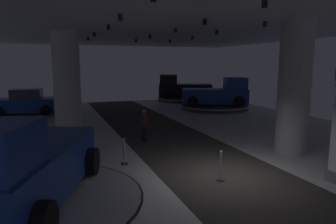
{
  "coord_description": "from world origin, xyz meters",
  "views": [
    {
      "loc": [
        -5.39,
        -8.62,
        3.78
      ],
      "look_at": [
        -0.08,
        5.42,
        1.4
      ],
      "focal_mm": 32.86,
      "sensor_mm": 36.0,
      "label": 1
    }
  ],
  "objects_px": {
    "display_platform_near_left": "(29,206)",
    "visitor_walking_near": "(144,123)",
    "pickup_truck_near_left": "(19,169)",
    "display_platform_deep_right": "(185,99)",
    "pickup_truck_deep_right": "(182,88)",
    "display_platform_far_right": "(214,107)",
    "display_car_far_left": "(25,103)",
    "column_left": "(67,82)",
    "column_right": "(294,88)",
    "display_platform_far_left": "(26,116)",
    "pickup_truck_far_right": "(218,94)"
  },
  "relations": [
    {
      "from": "display_platform_far_right",
      "to": "pickup_truck_far_right",
      "type": "height_order",
      "value": "pickup_truck_far_right"
    },
    {
      "from": "display_platform_deep_right",
      "to": "pickup_truck_deep_right",
      "type": "xyz_separation_m",
      "value": [
        -0.3,
        0.11,
        1.09
      ]
    },
    {
      "from": "column_left",
      "to": "column_right",
      "type": "bearing_deg",
      "value": -42.32
    },
    {
      "from": "column_right",
      "to": "display_platform_far_left",
      "type": "relative_size",
      "value": 1.13
    },
    {
      "from": "column_left",
      "to": "column_right",
      "type": "distance_m",
      "value": 11.68
    },
    {
      "from": "display_platform_near_left",
      "to": "display_platform_far_right",
      "type": "bearing_deg",
      "value": 47.18
    },
    {
      "from": "display_car_far_left",
      "to": "visitor_walking_near",
      "type": "bearing_deg",
      "value": -56.36
    },
    {
      "from": "display_platform_far_right",
      "to": "display_car_far_left",
      "type": "height_order",
      "value": "display_car_far_left"
    },
    {
      "from": "display_platform_far_right",
      "to": "visitor_walking_near",
      "type": "xyz_separation_m",
      "value": [
        -8.58,
        -8.44,
        0.72
      ]
    },
    {
      "from": "display_car_far_left",
      "to": "pickup_truck_deep_right",
      "type": "xyz_separation_m",
      "value": [
        14.2,
        5.99,
        0.15
      ]
    },
    {
      "from": "column_right",
      "to": "display_platform_deep_right",
      "type": "relative_size",
      "value": 0.97
    },
    {
      "from": "display_platform_near_left",
      "to": "display_platform_deep_right",
      "type": "bearing_deg",
      "value": 56.94
    },
    {
      "from": "column_left",
      "to": "pickup_truck_far_right",
      "type": "relative_size",
      "value": 0.96
    },
    {
      "from": "pickup_truck_far_right",
      "to": "pickup_truck_near_left",
      "type": "distance_m",
      "value": 20.12
    },
    {
      "from": "display_car_far_left",
      "to": "pickup_truck_deep_right",
      "type": "height_order",
      "value": "pickup_truck_deep_right"
    },
    {
      "from": "display_platform_far_right",
      "to": "pickup_truck_deep_right",
      "type": "height_order",
      "value": "pickup_truck_deep_right"
    },
    {
      "from": "display_platform_far_right",
      "to": "display_platform_near_left",
      "type": "distance_m",
      "value": 19.7
    },
    {
      "from": "display_platform_far_left",
      "to": "pickup_truck_deep_right",
      "type": "distance_m",
      "value": 15.47
    },
    {
      "from": "column_left",
      "to": "pickup_truck_near_left",
      "type": "height_order",
      "value": "column_left"
    },
    {
      "from": "pickup_truck_far_right",
      "to": "display_platform_far_left",
      "type": "height_order",
      "value": "pickup_truck_far_right"
    },
    {
      "from": "column_right",
      "to": "pickup_truck_near_left",
      "type": "relative_size",
      "value": 0.96
    },
    {
      "from": "display_platform_near_left",
      "to": "column_right",
      "type": "bearing_deg",
      "value": 11.18
    },
    {
      "from": "display_platform_far_left",
      "to": "display_platform_far_right",
      "type": "bearing_deg",
      "value": -1.42
    },
    {
      "from": "column_left",
      "to": "pickup_truck_deep_right",
      "type": "xyz_separation_m",
      "value": [
        11.66,
        10.93,
        -1.47
      ]
    },
    {
      "from": "display_platform_far_right",
      "to": "visitor_walking_near",
      "type": "relative_size",
      "value": 3.57
    },
    {
      "from": "display_platform_near_left",
      "to": "pickup_truck_deep_right",
      "type": "distance_m",
      "value": 24.64
    },
    {
      "from": "display_platform_near_left",
      "to": "pickup_truck_deep_right",
      "type": "xyz_separation_m",
      "value": [
        13.16,
        20.8,
        1.08
      ]
    },
    {
      "from": "pickup_truck_far_right",
      "to": "pickup_truck_near_left",
      "type": "xyz_separation_m",
      "value": [
        -13.81,
        -14.63,
        0.03
      ]
    },
    {
      "from": "pickup_truck_near_left",
      "to": "pickup_truck_deep_right",
      "type": "distance_m",
      "value": 24.93
    },
    {
      "from": "column_left",
      "to": "visitor_walking_near",
      "type": "bearing_deg",
      "value": -49.33
    },
    {
      "from": "display_car_far_left",
      "to": "visitor_walking_near",
      "type": "distance_m",
      "value": 10.56
    },
    {
      "from": "display_platform_far_left",
      "to": "column_left",
      "type": "bearing_deg",
      "value": -62.52
    },
    {
      "from": "display_platform_near_left",
      "to": "visitor_walking_near",
      "type": "distance_m",
      "value": 7.74
    },
    {
      "from": "display_platform_far_right",
      "to": "display_car_far_left",
      "type": "distance_m",
      "value": 14.46
    },
    {
      "from": "column_right",
      "to": "display_platform_deep_right",
      "type": "height_order",
      "value": "column_right"
    },
    {
      "from": "display_platform_far_right",
      "to": "display_platform_far_left",
      "type": "distance_m",
      "value": 14.46
    },
    {
      "from": "pickup_truck_near_left",
      "to": "display_platform_deep_right",
      "type": "height_order",
      "value": "pickup_truck_near_left"
    },
    {
      "from": "display_platform_near_left",
      "to": "display_platform_deep_right",
      "type": "xyz_separation_m",
      "value": [
        13.46,
        20.68,
        -0.01
      ]
    },
    {
      "from": "column_right",
      "to": "display_car_far_left",
      "type": "bearing_deg",
      "value": 131.11
    },
    {
      "from": "column_right",
      "to": "display_platform_deep_right",
      "type": "distance_m",
      "value": 19.14
    },
    {
      "from": "display_platform_far_right",
      "to": "pickup_truck_far_right",
      "type": "xyz_separation_m",
      "value": [
        0.3,
        -0.12,
        1.09
      ]
    },
    {
      "from": "display_platform_far_right",
      "to": "pickup_truck_deep_right",
      "type": "relative_size",
      "value": 1.0
    },
    {
      "from": "pickup_truck_far_right",
      "to": "display_platform_deep_right",
      "type": "relative_size",
      "value": 1.0
    },
    {
      "from": "pickup_truck_near_left",
      "to": "pickup_truck_deep_right",
      "type": "xyz_separation_m",
      "value": [
        13.28,
        21.1,
        -0.02
      ]
    },
    {
      "from": "pickup_truck_far_right",
      "to": "visitor_walking_near",
      "type": "distance_m",
      "value": 12.17
    },
    {
      "from": "display_platform_far_right",
      "to": "display_car_far_left",
      "type": "xyz_separation_m",
      "value": [
        -14.43,
        0.35,
        0.94
      ]
    },
    {
      "from": "column_right",
      "to": "display_platform_near_left",
      "type": "relative_size",
      "value": 0.95
    },
    {
      "from": "column_right",
      "to": "visitor_walking_near",
      "type": "relative_size",
      "value": 3.46
    },
    {
      "from": "display_platform_far_right",
      "to": "pickup_truck_far_right",
      "type": "relative_size",
      "value": 1.0
    },
    {
      "from": "column_left",
      "to": "display_platform_far_right",
      "type": "height_order",
      "value": "column_left"
    }
  ]
}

